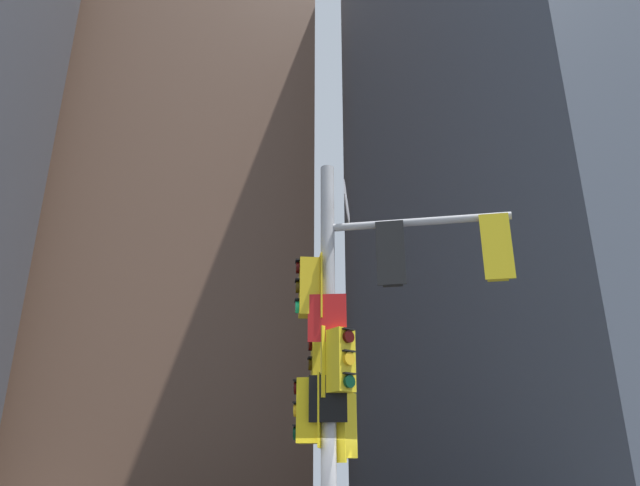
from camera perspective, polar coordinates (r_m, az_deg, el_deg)
building_tower_right at (r=31.01m, az=24.06°, el=11.20°), size 17.85×17.85×35.44m
building_mid_block at (r=37.89m, az=-14.86°, el=3.54°), size 15.18×15.18×34.96m
signal_pole_assembly at (r=9.89m, az=2.98°, el=-9.67°), size 3.43×3.46×7.28m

